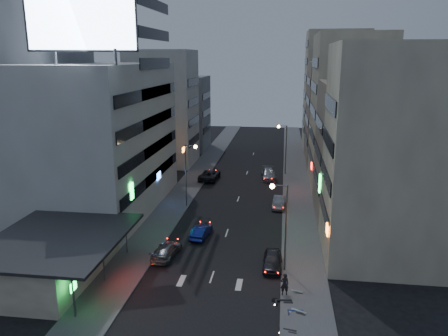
% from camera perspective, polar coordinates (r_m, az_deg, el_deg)
% --- Properties ---
extents(ground, '(180.00, 180.00, 0.00)m').
position_cam_1_polar(ground, '(36.04, -2.68, -17.02)').
color(ground, black).
rests_on(ground, ground).
extents(sidewalk_left, '(4.00, 120.00, 0.12)m').
position_cam_1_polar(sidewalk_left, '(64.57, -4.84, -2.59)').
color(sidewalk_left, '#4C4C4F').
rests_on(sidewalk_left, ground).
extents(sidewalk_right, '(4.00, 120.00, 0.12)m').
position_cam_1_polar(sidewalk_right, '(63.11, 9.51, -3.14)').
color(sidewalk_right, '#4C4C4F').
rests_on(sidewalk_right, ground).
extents(food_court, '(11.00, 13.00, 3.88)m').
position_cam_1_polar(food_court, '(41.33, -21.84, -10.70)').
color(food_court, beige).
rests_on(food_court, ground).
extents(white_building, '(14.00, 24.00, 18.00)m').
position_cam_1_polar(white_building, '(56.03, -16.33, 3.70)').
color(white_building, silver).
rests_on(white_building, ground).
extents(grey_tower, '(10.00, 14.00, 34.00)m').
position_cam_1_polar(grey_tower, '(62.06, -23.48, 11.53)').
color(grey_tower, gray).
rests_on(grey_tower, ground).
extents(shophouse_near, '(10.00, 11.00, 20.00)m').
position_cam_1_polar(shophouse_near, '(42.68, 20.13, 1.61)').
color(shophouse_near, beige).
rests_on(shophouse_near, ground).
extents(shophouse_mid, '(11.00, 12.00, 16.00)m').
position_cam_1_polar(shophouse_mid, '(54.22, 18.01, 2.16)').
color(shophouse_mid, gray).
rests_on(shophouse_mid, ground).
extents(shophouse_far, '(10.00, 14.00, 22.00)m').
position_cam_1_polar(shophouse_far, '(66.35, 15.89, 7.04)').
color(shophouse_far, beige).
rests_on(shophouse_far, ground).
extents(far_left_a, '(11.00, 10.00, 20.00)m').
position_cam_1_polar(far_left_a, '(78.70, -7.97, 7.76)').
color(far_left_a, silver).
rests_on(far_left_a, ground).
extents(far_left_b, '(12.00, 10.00, 15.00)m').
position_cam_1_polar(far_left_b, '(91.60, -6.02, 7.14)').
color(far_left_b, gray).
rests_on(far_left_b, ground).
extents(far_right_a, '(11.00, 12.00, 18.00)m').
position_cam_1_polar(far_right_a, '(81.42, 14.75, 6.93)').
color(far_right_a, gray).
rests_on(far_right_a, ground).
extents(far_right_b, '(12.00, 12.00, 24.00)m').
position_cam_1_polar(far_right_b, '(95.05, 14.20, 9.77)').
color(far_right_b, beige).
rests_on(far_right_b, ground).
extents(billboard, '(9.52, 3.75, 6.20)m').
position_cam_1_polar(billboard, '(44.51, -17.99, 17.40)').
color(billboard, '#595B60').
rests_on(billboard, white_building).
extents(street_lamp_right_near, '(1.60, 0.44, 8.02)m').
position_cam_1_polar(street_lamp_right_near, '(38.63, 7.56, -6.07)').
color(street_lamp_right_near, '#595B60').
rests_on(street_lamp_right_near, sidewalk_right).
extents(street_lamp_left, '(1.60, 0.44, 8.02)m').
position_cam_1_polar(street_lamp_left, '(55.19, -4.63, 0.21)').
color(street_lamp_left, '#595B60').
rests_on(street_lamp_left, sidewalk_left).
extents(street_lamp_right_far, '(1.60, 0.44, 8.02)m').
position_cam_1_polar(street_lamp_right_far, '(71.51, 7.81, 3.36)').
color(street_lamp_right_far, '#595B60').
rests_on(street_lamp_right_far, sidewalk_right).
extents(parked_car_right_near, '(1.73, 4.27, 1.45)m').
position_cam_1_polar(parked_car_right_near, '(40.89, 6.35, -11.92)').
color(parked_car_right_near, '#2B2A30').
rests_on(parked_car_right_near, ground).
extents(parked_car_right_mid, '(1.81, 4.32, 1.39)m').
position_cam_1_polar(parked_car_right_mid, '(56.44, 7.20, -4.48)').
color(parked_car_right_mid, gray).
rests_on(parked_car_right_mid, ground).
extents(parked_car_left, '(2.99, 5.91, 1.60)m').
position_cam_1_polar(parked_car_left, '(68.59, -1.90, -0.90)').
color(parked_car_left, '#29282E').
rests_on(parked_car_left, ground).
extents(parked_car_right_far, '(2.85, 5.68, 1.58)m').
position_cam_1_polar(parked_car_right_far, '(69.37, 5.87, -0.80)').
color(parked_car_right_far, gray).
rests_on(parked_car_right_far, ground).
extents(road_car_blue, '(1.90, 4.25, 1.36)m').
position_cam_1_polar(road_car_blue, '(47.05, -3.00, -8.29)').
color(road_car_blue, navy).
rests_on(road_car_blue, ground).
extents(road_car_silver, '(2.36, 4.92, 1.38)m').
position_cam_1_polar(road_car_silver, '(43.07, -7.55, -10.59)').
color(road_car_silver, gray).
rests_on(road_car_silver, ground).
extents(person, '(0.75, 0.57, 1.86)m').
position_cam_1_polar(person, '(36.52, 7.92, -14.79)').
color(person, black).
rests_on(person, sidewalk_right).
extents(scooter_black_a, '(0.86, 1.69, 0.99)m').
position_cam_1_polar(scooter_black_a, '(32.75, 9.58, -19.48)').
color(scooter_black_a, black).
rests_on(scooter_black_a, sidewalk_right).
extents(scooter_silver_a, '(1.30, 1.91, 1.11)m').
position_cam_1_polar(scooter_silver_a, '(34.72, 10.87, -17.30)').
color(scooter_silver_a, '#BABEC2').
rests_on(scooter_silver_a, sidewalk_right).
extents(scooter_blue, '(0.78, 1.85, 1.10)m').
position_cam_1_polar(scooter_blue, '(35.00, 10.37, -17.00)').
color(scooter_blue, navy).
rests_on(scooter_blue, sidewalk_right).
extents(scooter_black_b, '(0.82, 2.02, 1.21)m').
position_cam_1_polar(scooter_black_b, '(36.08, 8.90, -15.82)').
color(scooter_black_b, black).
rests_on(scooter_black_b, sidewalk_right).
extents(scooter_silver_b, '(0.89, 1.69, 0.99)m').
position_cam_1_polar(scooter_silver_b, '(37.38, 10.33, -14.93)').
color(scooter_silver_b, '#989B9F').
rests_on(scooter_silver_b, sidewalk_right).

